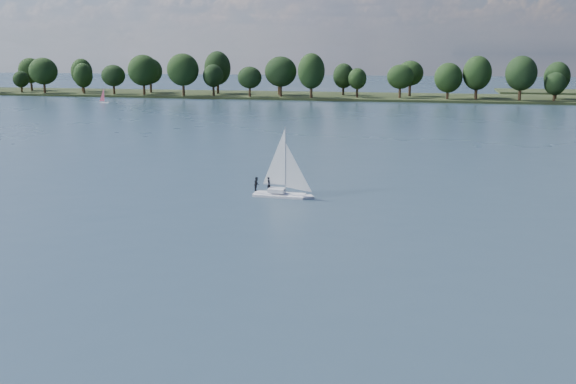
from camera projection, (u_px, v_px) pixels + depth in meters
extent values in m
plane|color=#233342|center=(289.00, 135.00, 123.02)|extent=(700.00, 700.00, 0.00)
cube|color=black|center=(361.00, 97.00, 229.49)|extent=(660.00, 40.00, 1.50)
cube|color=silver|center=(281.00, 197.00, 70.18)|extent=(6.16, 1.82, 0.72)
cube|color=silver|center=(281.00, 190.00, 70.03)|extent=(1.82, 1.11, 0.45)
cylinder|color=#ABABB1|center=(281.00, 160.00, 69.32)|extent=(0.11, 0.11, 7.21)
imported|color=black|center=(269.00, 184.00, 70.47)|extent=(0.50, 0.64, 1.56)
imported|color=black|center=(257.00, 184.00, 70.50)|extent=(0.66, 0.81, 1.56)
cube|color=white|center=(105.00, 103.00, 203.81)|extent=(3.26, 1.39, 0.52)
cylinder|color=silver|center=(104.00, 95.00, 203.26)|extent=(0.09, 0.09, 4.58)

